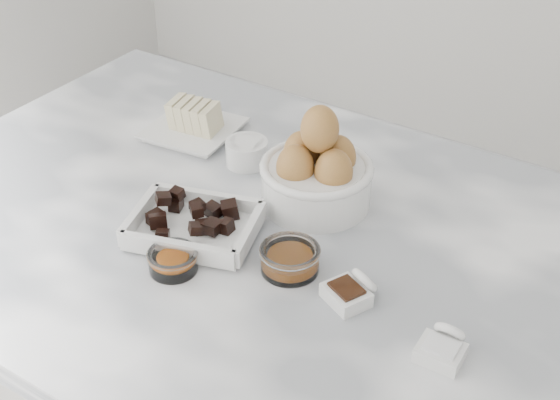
% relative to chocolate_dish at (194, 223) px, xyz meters
% --- Properties ---
extents(marble_slab, '(1.20, 0.80, 0.04)m').
position_rel_chocolate_dish_xyz_m(marble_slab, '(0.07, 0.07, -0.04)').
color(marble_slab, white).
rests_on(marble_slab, cabinet).
extents(chocolate_dish, '(0.22, 0.19, 0.05)m').
position_rel_chocolate_dish_xyz_m(chocolate_dish, '(0.00, 0.00, 0.00)').
color(chocolate_dish, white).
rests_on(chocolate_dish, marble_slab).
extents(butter_plate, '(0.17, 0.17, 0.06)m').
position_rel_chocolate_dish_xyz_m(butter_plate, '(-0.19, 0.24, 0.00)').
color(butter_plate, white).
rests_on(butter_plate, marble_slab).
extents(sugar_ramekin, '(0.07, 0.07, 0.04)m').
position_rel_chocolate_dish_xyz_m(sugar_ramekin, '(-0.05, 0.21, 0.00)').
color(sugar_ramekin, white).
rests_on(sugar_ramekin, marble_slab).
extents(egg_bowl, '(0.18, 0.18, 0.17)m').
position_rel_chocolate_dish_xyz_m(egg_bowl, '(0.11, 0.17, 0.03)').
color(egg_bowl, white).
rests_on(egg_bowl, marble_slab).
extents(honey_bowl, '(0.09, 0.09, 0.04)m').
position_rel_chocolate_dish_xyz_m(honey_bowl, '(0.16, 0.01, -0.00)').
color(honey_bowl, white).
rests_on(honey_bowl, marble_slab).
extents(zest_bowl, '(0.07, 0.07, 0.03)m').
position_rel_chocolate_dish_xyz_m(zest_bowl, '(0.03, -0.08, -0.00)').
color(zest_bowl, white).
rests_on(zest_bowl, marble_slab).
extents(vanilla_spoon, '(0.08, 0.09, 0.04)m').
position_rel_chocolate_dish_xyz_m(vanilla_spoon, '(0.26, 0.00, -0.01)').
color(vanilla_spoon, white).
rests_on(vanilla_spoon, marble_slab).
extents(salt_spoon, '(0.06, 0.07, 0.04)m').
position_rel_chocolate_dish_xyz_m(salt_spoon, '(0.41, -0.03, -0.01)').
color(salt_spoon, white).
rests_on(salt_spoon, marble_slab).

